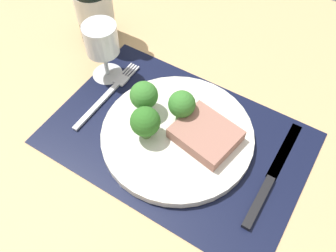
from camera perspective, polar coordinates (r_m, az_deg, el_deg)
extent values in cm
cube|color=tan|center=(65.84, 1.43, -2.69)|extent=(140.00, 110.00, 3.00)
cube|color=black|center=(64.47, 1.46, -1.89)|extent=(45.08, 30.23, 0.30)
cylinder|color=silver|center=(63.68, 1.48, -1.41)|extent=(26.86, 26.86, 1.60)
cube|color=#9E6B5B|center=(61.67, 5.97, -1.33)|extent=(11.77, 10.50, 2.32)
cylinder|color=#6B994C|center=(65.40, -3.68, 3.10)|extent=(1.83, 1.83, 1.90)
sphere|color=#387A2D|center=(63.03, -3.83, 4.87)|extent=(5.03, 5.03, 5.03)
cylinder|color=#5B8942|center=(62.13, -3.47, -0.95)|extent=(1.86, 1.86, 1.68)
sphere|color=#2D6B23|center=(59.68, -3.62, 0.71)|extent=(5.13, 5.13, 5.13)
cylinder|color=#5B8942|center=(64.27, 2.12, 1.85)|extent=(2.00, 2.00, 1.76)
sphere|color=#387A2D|center=(61.98, 2.20, 3.49)|extent=(4.78, 4.78, 4.78)
cube|color=silver|center=(69.66, -11.19, 3.18)|extent=(1.00, 13.00, 0.50)
cube|color=silver|center=(73.29, -7.41, 7.23)|extent=(2.40, 2.60, 0.40)
cube|color=silver|center=(75.33, -6.56, 8.97)|extent=(0.30, 3.60, 0.35)
cube|color=silver|center=(75.05, -6.18, 8.81)|extent=(0.30, 3.60, 0.35)
cube|color=silver|center=(74.77, -5.81, 8.64)|extent=(0.30, 3.60, 0.35)
cube|color=silver|center=(74.50, -5.43, 8.47)|extent=(0.30, 3.60, 0.35)
cube|color=black|center=(59.64, 14.14, -11.53)|extent=(1.40, 10.00, 0.80)
cube|color=silver|center=(65.94, 18.02, -3.61)|extent=(1.80, 13.00, 0.30)
cylinder|color=black|center=(78.78, -11.78, 18.74)|extent=(7.64, 7.64, 18.39)
cylinder|color=silver|center=(79.30, -11.67, 18.20)|extent=(7.79, 7.79, 6.44)
cylinder|color=silver|center=(75.39, -9.51, 8.16)|extent=(6.13, 6.13, 0.40)
cylinder|color=silver|center=(73.16, -9.85, 9.89)|extent=(0.80, 0.80, 5.96)
cylinder|color=silver|center=(69.24, -10.55, 13.38)|extent=(6.37, 6.37, 5.85)
cylinder|color=tan|center=(70.35, -10.33, 12.33)|extent=(5.60, 5.60, 2.43)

